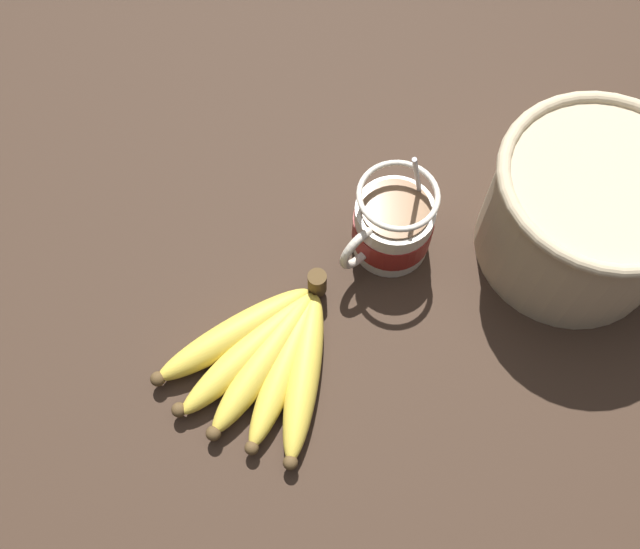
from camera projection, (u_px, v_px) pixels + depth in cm
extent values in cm
cube|color=#332319|center=(358.00, 274.00, 78.85)|extent=(126.22, 126.22, 2.55)
cylinder|color=beige|center=(389.00, 224.00, 75.99)|extent=(8.36, 8.36, 7.31)
cylinder|color=maroon|center=(389.00, 225.00, 76.13)|extent=(8.56, 8.56, 3.50)
torus|color=beige|center=(355.00, 247.00, 73.27)|extent=(5.70, 0.90, 5.70)
cylinder|color=#846042|center=(392.00, 206.00, 72.62)|extent=(7.16, 7.16, 0.40)
torus|color=beige|center=(395.00, 192.00, 70.31)|extent=(8.36, 8.36, 0.60)
cylinder|color=#B2B2B7|center=(415.00, 185.00, 72.98)|extent=(4.00, 0.50, 13.26)
ellipsoid|color=#B2B2B7|center=(397.00, 227.00, 78.35)|extent=(3.00, 2.00, 0.80)
cylinder|color=#4C381E|center=(317.00, 283.00, 74.15)|extent=(2.00, 2.00, 3.00)
ellipsoid|color=gold|center=(236.00, 334.00, 72.56)|extent=(18.06, 6.18, 3.40)
sphere|color=#4C381E|center=(158.00, 379.00, 70.43)|extent=(1.53, 1.53, 1.53)
ellipsoid|color=gold|center=(248.00, 349.00, 71.85)|extent=(18.03, 4.31, 3.31)
sphere|color=#4C381E|center=(180.00, 411.00, 69.05)|extent=(1.49, 1.49, 1.49)
ellipsoid|color=gold|center=(265.00, 360.00, 71.33)|extent=(17.70, 7.89, 3.33)
sphere|color=#4C381E|center=(213.00, 433.00, 68.07)|extent=(1.50, 1.50, 1.50)
ellipsoid|color=gold|center=(284.00, 368.00, 71.12)|extent=(16.48, 10.69, 3.07)
sphere|color=#4C381E|center=(252.00, 448.00, 67.58)|extent=(1.38, 1.38, 1.38)
ellipsoid|color=gold|center=(304.00, 374.00, 70.74)|extent=(15.41, 13.75, 3.22)
sphere|color=#4C381E|center=(290.00, 462.00, 66.91)|extent=(1.45, 1.45, 1.45)
cylinder|color=tan|center=(584.00, 215.00, 73.03)|extent=(19.92, 19.92, 13.26)
torus|color=tan|center=(607.00, 179.00, 67.08)|extent=(20.92, 20.92, 1.39)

